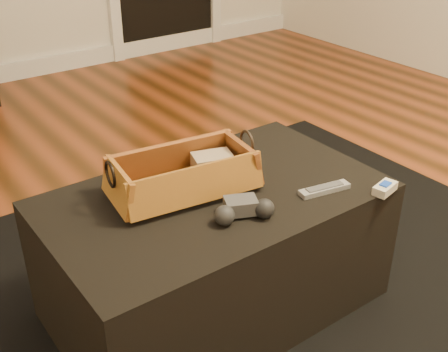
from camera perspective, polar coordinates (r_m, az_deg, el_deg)
floor at (r=1.94m, az=3.63°, el=-12.47°), size 5.00×5.50×0.01m
baseboard at (r=4.14m, az=-21.47°, el=9.70°), size 5.00×0.04×0.12m
area_rug at (r=1.88m, az=0.05°, el=-13.67°), size 2.60×2.00×0.01m
ottoman at (r=1.77m, az=-0.91°, el=-7.62°), size 1.00×0.60×0.42m
tv_remote at (r=1.63m, az=-4.59°, el=-1.18°), size 0.23×0.06×0.02m
cloth_bundle at (r=1.71m, az=-1.16°, el=1.20°), size 0.14×0.11×0.07m
wicker_basket at (r=1.64m, az=-4.17°, el=-0.04°), size 0.46×0.28×0.15m
game_controller at (r=1.53m, az=1.95°, el=-3.41°), size 0.18×0.13×0.06m
silver_remote at (r=1.69m, az=10.17°, el=-1.31°), size 0.17×0.07×0.02m
cream_gadget at (r=1.72m, az=16.03°, el=-1.20°), size 0.09×0.06×0.03m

